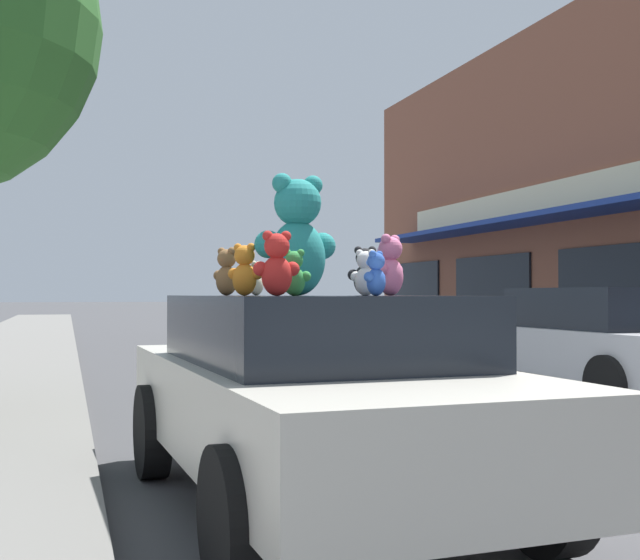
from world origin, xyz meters
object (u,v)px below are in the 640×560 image
at_px(teddy_bear_white, 366,273).
at_px(teddy_bear_orange, 245,270).
at_px(teddy_bear_black, 365,272).
at_px(teddy_bear_green, 294,273).
at_px(teddy_bear_giant, 297,237).
at_px(teddy_bear_pink, 390,266).
at_px(teddy_bear_blue, 376,274).
at_px(parked_car_far_center, 605,339).
at_px(teddy_bear_brown, 227,272).
at_px(teddy_bear_red, 277,265).
at_px(teddy_bear_cream, 256,279).
at_px(plush_art_car, 315,392).

distance_m(teddy_bear_white, teddy_bear_orange, 0.90).
relative_size(teddy_bear_black, teddy_bear_green, 1.40).
relative_size(teddy_bear_giant, teddy_bear_pink, 1.99).
bearing_deg(teddy_bear_black, teddy_bear_blue, 94.88).
distance_m(teddy_bear_pink, teddy_bear_black, 1.05).
height_order(teddy_bear_orange, teddy_bear_blue, teddy_bear_orange).
bearing_deg(teddy_bear_orange, parked_car_far_center, -105.65).
xyz_separation_m(teddy_bear_white, teddy_bear_green, (-0.36, 0.18, 0.00)).
xyz_separation_m(teddy_bear_giant, parked_car_far_center, (5.35, 4.06, -0.96)).
bearing_deg(teddy_bear_black, teddy_bear_giant, 70.84).
bearing_deg(teddy_bear_giant, teddy_bear_white, 97.58).
bearing_deg(teddy_bear_pink, teddy_bear_brown, -78.86).
distance_m(teddy_bear_orange, teddy_bear_black, 1.32).
relative_size(teddy_bear_red, teddy_bear_pink, 0.92).
bearing_deg(teddy_bear_cream, teddy_bear_brown, -47.83).
xyz_separation_m(plush_art_car, teddy_bear_red, (-0.45, -0.76, 0.79)).
xyz_separation_m(teddy_bear_cream, teddy_bear_blue, (0.31, -1.47, 0.00)).
relative_size(teddy_bear_blue, teddy_bear_red, 0.68).
relative_size(plush_art_car, teddy_bear_brown, 12.69).
height_order(teddy_bear_red, teddy_bear_green, teddy_bear_red).
xyz_separation_m(teddy_bear_cream, teddy_bear_green, (-0.02, -1.04, 0.01)).
distance_m(teddy_bear_cream, parked_car_far_center, 6.54).
xyz_separation_m(teddy_bear_white, parked_car_far_center, (5.14, 4.71, -0.71)).
distance_m(teddy_bear_white, parked_car_far_center, 7.01).
relative_size(teddy_bear_brown, teddy_bear_green, 1.24).
xyz_separation_m(teddy_bear_pink, teddy_bear_green, (-0.69, -0.27, -0.06)).
height_order(teddy_bear_giant, teddy_bear_orange, teddy_bear_giant).
xyz_separation_m(teddy_bear_white, teddy_bear_blue, (-0.04, -0.25, -0.01)).
relative_size(teddy_bear_orange, teddy_bear_red, 0.93).
bearing_deg(teddy_bear_brown, plush_art_car, -171.60).
bearing_deg(parked_car_far_center, teddy_bear_orange, -144.92).
height_order(teddy_bear_brown, teddy_bear_green, teddy_bear_brown).
distance_m(teddy_bear_brown, parked_car_far_center, 6.71).
relative_size(teddy_bear_pink, teddy_bear_green, 1.44).
xyz_separation_m(teddy_bear_red, teddy_bear_brown, (-0.04, 1.22, -0.01)).
bearing_deg(teddy_bear_cream, teddy_bear_white, 58.04).
height_order(plush_art_car, teddy_bear_brown, teddy_bear_brown).
xyz_separation_m(plush_art_car, teddy_bear_orange, (-0.47, -0.03, 0.78)).
xyz_separation_m(plush_art_car, teddy_bear_giant, (-0.15, -0.10, 0.99)).
xyz_separation_m(teddy_bear_giant, teddy_bear_orange, (-0.32, 0.08, -0.21)).
bearing_deg(teddy_bear_green, teddy_bear_giant, -84.77).
relative_size(teddy_bear_white, parked_car_far_center, 0.06).
relative_size(teddy_bear_pink, teddy_bear_black, 1.03).
bearing_deg(parked_car_far_center, teddy_bear_giant, -142.82).
relative_size(plush_art_car, teddy_bear_orange, 12.74).
bearing_deg(teddy_bear_brown, teddy_bear_blue, 161.44).
xyz_separation_m(teddy_bear_cream, teddy_bear_orange, (-0.19, -0.49, 0.04)).
bearing_deg(teddy_bear_black, parked_car_far_center, -120.86).
distance_m(teddy_bear_blue, parked_car_far_center, 7.20).
distance_m(teddy_bear_cream, teddy_bear_white, 1.27).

